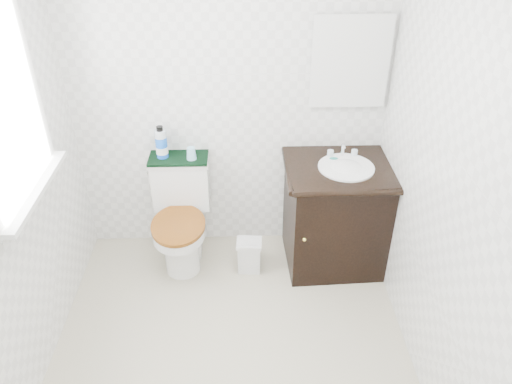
{
  "coord_description": "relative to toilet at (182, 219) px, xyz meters",
  "views": [
    {
      "loc": [
        0.09,
        -2.02,
        2.51
      ],
      "look_at": [
        0.18,
        0.75,
        0.72
      ],
      "focal_mm": 35.0,
      "sensor_mm": 36.0,
      "label": 1
    }
  ],
  "objects": [
    {
      "name": "wall_right",
      "position": [
        1.47,
        -0.97,
        0.85
      ],
      "size": [
        0.0,
        2.4,
        2.4
      ],
      "primitive_type": "plane",
      "rotation": [
        1.57,
        0.0,
        -1.57
      ],
      "color": "white",
      "rests_on": "ground"
    },
    {
      "name": "soap_bar",
      "position": [
        1.09,
        0.02,
        0.48
      ],
      "size": [
        0.07,
        0.05,
        0.02
      ],
      "primitive_type": "ellipsoid",
      "color": "#1A7E76",
      "rests_on": "vanity"
    },
    {
      "name": "mouthwash_bottle",
      "position": [
        -0.11,
        0.13,
        0.57
      ],
      "size": [
        0.08,
        0.08,
        0.24
      ],
      "color": "blue",
      "rests_on": "towel"
    },
    {
      "name": "towel",
      "position": [
        0.0,
        0.12,
        0.45
      ],
      "size": [
        0.42,
        0.22,
        0.02
      ],
      "primitive_type": "cube",
      "color": "black",
      "rests_on": "toilet"
    },
    {
      "name": "window",
      "position": [
        -0.7,
        -0.72,
        1.2
      ],
      "size": [
        0.02,
        0.7,
        0.9
      ],
      "primitive_type": "cube",
      "color": "white",
      "rests_on": "wall_left"
    },
    {
      "name": "floor",
      "position": [
        0.37,
        -0.97,
        -0.35
      ],
      "size": [
        2.4,
        2.4,
        0.0
      ],
      "primitive_type": "plane",
      "color": "beige",
      "rests_on": "ground"
    },
    {
      "name": "toilet",
      "position": [
        0.0,
        0.0,
        0.0
      ],
      "size": [
        0.43,
        0.63,
        0.79
      ],
      "color": "white",
      "rests_on": "floor"
    },
    {
      "name": "trash_bin",
      "position": [
        0.49,
        -0.17,
        -0.21
      ],
      "size": [
        0.19,
        0.16,
        0.26
      ],
      "color": "silver",
      "rests_on": "floor"
    },
    {
      "name": "vanity",
      "position": [
        1.13,
        -0.07,
        0.09
      ],
      "size": [
        0.75,
        0.65,
        0.92
      ],
      "color": "black",
      "rests_on": "floor"
    },
    {
      "name": "wall_back",
      "position": [
        0.37,
        0.23,
        0.85
      ],
      "size": [
        2.4,
        0.0,
        2.4
      ],
      "primitive_type": "plane",
      "rotation": [
        1.57,
        0.0,
        0.0
      ],
      "color": "white",
      "rests_on": "ground"
    },
    {
      "name": "cup",
      "position": [
        0.1,
        0.09,
        0.5
      ],
      "size": [
        0.07,
        0.07,
        0.09
      ],
      "primitive_type": "cone",
      "color": "#8DCDE7",
      "rests_on": "towel"
    },
    {
      "name": "mirror",
      "position": [
        1.17,
        0.21,
        1.1
      ],
      "size": [
        0.5,
        0.02,
        0.6
      ],
      "primitive_type": "cube",
      "color": "silver",
      "rests_on": "wall_back"
    }
  ]
}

